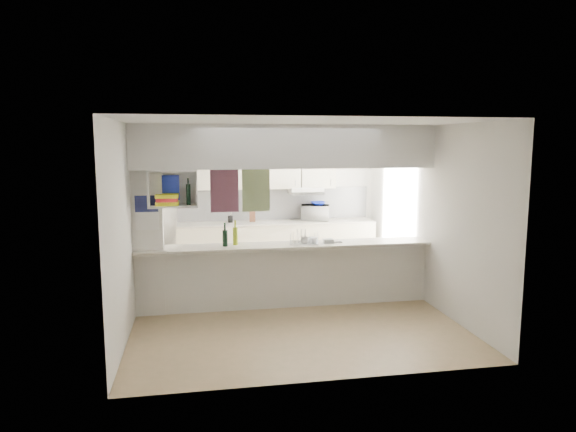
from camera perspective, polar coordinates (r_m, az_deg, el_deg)
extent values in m
plane|color=#9C845A|center=(7.57, -0.22, -9.98)|extent=(4.80, 4.80, 0.00)
plane|color=white|center=(7.20, -0.23, 10.10)|extent=(4.80, 4.80, 0.00)
plane|color=silver|center=(9.62, -2.70, 1.84)|extent=(4.20, 0.00, 4.20)
plane|color=silver|center=(7.21, -16.89, -0.61)|extent=(0.00, 4.80, 4.80)
plane|color=silver|center=(7.90, 14.94, 0.20)|extent=(0.00, 4.80, 4.80)
cube|color=silver|center=(7.44, -0.22, -6.76)|extent=(4.20, 0.15, 0.88)
cube|color=#ADA698|center=(7.34, -0.22, -3.28)|extent=(4.20, 0.50, 0.04)
cube|color=white|center=(7.19, -0.23, 7.71)|extent=(4.20, 0.50, 0.60)
cube|color=silver|center=(7.19, -15.31, -0.57)|extent=(0.40, 0.18, 2.60)
cube|color=#191E4C|center=(7.07, -15.45, 1.32)|extent=(0.30, 0.01, 0.22)
cube|color=white|center=(7.10, -15.38, -0.53)|extent=(0.30, 0.01, 0.24)
cube|color=#331626|center=(7.35, -7.08, 2.82)|extent=(0.40, 0.02, 0.62)
cube|color=navy|center=(7.38, -3.59, 2.89)|extent=(0.40, 0.02, 0.62)
cube|color=white|center=(7.04, -12.61, 1.09)|extent=(0.65, 0.35, 0.02)
cube|color=white|center=(7.00, -12.73, 4.95)|extent=(0.65, 0.35, 0.02)
cube|color=white|center=(7.18, -12.61, 3.12)|extent=(0.65, 0.02, 0.50)
cube|color=white|center=(7.04, -15.21, 2.94)|extent=(0.02, 0.35, 0.50)
cube|color=white|center=(7.01, -10.11, 3.08)|extent=(0.02, 0.35, 0.50)
cube|color=yellow|center=(7.04, -13.27, 1.37)|extent=(0.30, 0.24, 0.05)
cube|color=#B21721|center=(7.04, -13.28, 1.78)|extent=(0.28, 0.22, 0.05)
cube|color=yellow|center=(7.03, -13.29, 2.18)|extent=(0.30, 0.24, 0.05)
cube|color=#0D1D92|center=(7.14, -13.03, 3.09)|extent=(0.26, 0.02, 0.34)
cylinder|color=black|center=(7.02, -11.01, 2.36)|extent=(0.06, 0.06, 0.28)
cube|color=beige|center=(9.49, -1.23, -3.44)|extent=(3.60, 0.60, 0.90)
cube|color=#ADA698|center=(9.41, -1.24, -0.72)|extent=(3.60, 0.63, 0.03)
cube|color=silver|center=(9.65, -1.51, 1.38)|extent=(3.60, 0.03, 0.60)
cube|color=beige|center=(9.41, -2.59, 5.24)|extent=(2.62, 0.34, 0.72)
cube|color=white|center=(9.50, 1.98, 2.85)|extent=(0.60, 0.46, 0.12)
cube|color=silver|center=(9.28, 2.28, 2.51)|extent=(0.60, 0.02, 0.05)
imported|color=white|center=(9.57, 3.04, 0.37)|extent=(0.59, 0.47, 0.29)
imported|color=#0D1D92|center=(9.53, 3.34, 1.40)|extent=(0.27, 0.27, 0.07)
cube|color=silver|center=(7.38, 1.80, -3.00)|extent=(0.46, 0.38, 0.01)
cylinder|color=white|center=(7.36, 1.02, -2.16)|extent=(0.05, 0.20, 0.20)
cylinder|color=white|center=(7.36, 1.49, -2.17)|extent=(0.05, 0.20, 0.20)
cylinder|color=white|center=(7.36, 1.96, -2.17)|extent=(0.05, 0.20, 0.20)
imported|color=white|center=(7.30, 1.86, -2.71)|extent=(0.12, 0.12, 0.09)
cylinder|color=black|center=(7.21, -7.01, -2.46)|extent=(0.07, 0.07, 0.23)
cylinder|color=black|center=(7.18, -7.03, -1.16)|extent=(0.03, 0.03, 0.10)
cylinder|color=#91A61B|center=(7.29, -5.87, -2.26)|extent=(0.07, 0.07, 0.25)
cylinder|color=#91A61B|center=(7.27, -5.89, -0.90)|extent=(0.03, 0.03, 0.10)
cylinder|color=silver|center=(7.45, 2.74, -2.67)|extent=(0.15, 0.15, 0.07)
cube|color=silver|center=(7.41, 4.50, -2.79)|extent=(0.15, 0.11, 0.06)
cube|color=black|center=(7.48, 5.47, -2.91)|extent=(0.14, 0.07, 0.01)
cylinder|color=black|center=(9.35, -6.41, -0.34)|extent=(0.09, 0.09, 0.13)
cube|color=#58311E|center=(9.41, -3.98, -0.01)|extent=(0.12, 0.10, 0.21)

